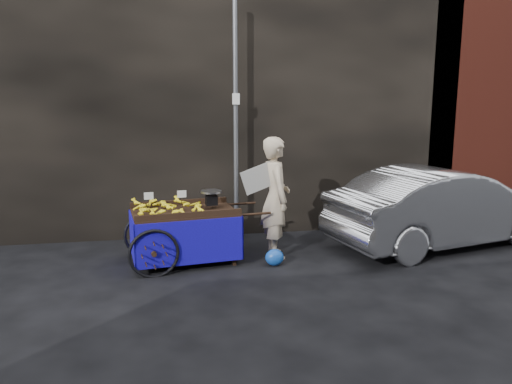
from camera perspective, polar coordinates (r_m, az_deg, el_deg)
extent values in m
plane|color=black|center=(7.46, -3.10, -8.24)|extent=(80.00, 80.00, 0.00)
cube|color=black|center=(9.60, -11.33, 11.02)|extent=(11.00, 2.00, 5.00)
cube|color=#591E14|center=(11.52, 23.64, 10.27)|extent=(3.00, 2.00, 5.00)
cylinder|color=slate|center=(8.39, -2.33, 7.85)|extent=(0.08, 0.08, 4.00)
cube|color=white|center=(8.33, -2.30, 10.59)|extent=(0.12, 0.02, 0.18)
cube|color=black|center=(7.43, -8.19, -2.40)|extent=(1.61, 1.12, 0.06)
cube|color=black|center=(7.84, -8.75, -1.23)|extent=(1.49, 0.23, 0.09)
cube|color=black|center=(6.99, -7.60, -2.67)|extent=(1.49, 0.23, 0.09)
cube|color=black|center=(7.30, -2.52, -5.57)|extent=(0.05, 0.05, 0.75)
cube|color=black|center=(8.00, -3.93, -4.12)|extent=(0.05, 0.05, 0.75)
cylinder|color=black|center=(7.29, -0.05, -2.53)|extent=(0.47, 0.10, 0.04)
cylinder|color=black|center=(7.99, -1.68, -1.34)|extent=(0.47, 0.10, 0.04)
torus|color=black|center=(6.99, -11.59, -6.95)|extent=(0.70, 0.14, 0.70)
torus|color=black|center=(7.95, -12.40, -4.79)|extent=(0.70, 0.14, 0.70)
cylinder|color=black|center=(7.47, -12.02, -5.80)|extent=(0.18, 1.05, 0.05)
cube|color=#130892|center=(7.05, -7.47, -5.78)|extent=(1.53, 0.22, 0.64)
cube|color=#130892|center=(7.96, -8.71, -3.88)|extent=(1.53, 0.22, 0.64)
cube|color=#130892|center=(7.42, -13.93, -5.16)|extent=(0.14, 0.97, 0.64)
cube|color=#130892|center=(7.66, -2.51, -4.35)|extent=(0.14, 0.97, 0.64)
cube|color=black|center=(7.51, -5.12, -0.93)|extent=(0.18, 0.15, 0.15)
cylinder|color=silver|center=(7.49, -5.14, 0.05)|extent=(0.36, 0.36, 0.03)
cube|color=white|center=(7.20, -12.17, -0.44)|extent=(0.13, 0.03, 0.10)
cube|color=white|center=(7.25, -8.49, -0.23)|extent=(0.13, 0.03, 0.10)
imported|color=#C9B495|center=(7.59, 2.25, -0.64)|extent=(0.47, 0.69, 1.85)
cube|color=beige|center=(7.40, 0.30, 1.58)|extent=(0.58, 0.12, 0.50)
ellipsoid|color=#174AAF|center=(7.36, 2.13, -7.48)|extent=(0.27, 0.22, 0.25)
imported|color=silver|center=(8.78, 20.68, -1.60)|extent=(4.16, 2.24, 1.30)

